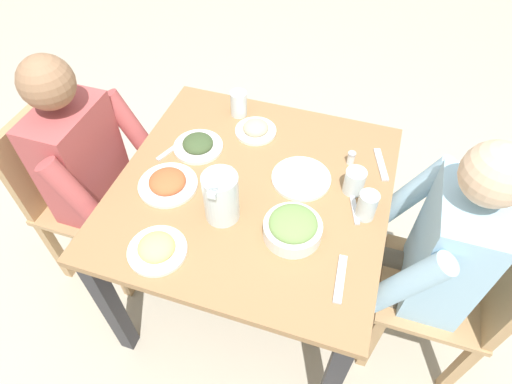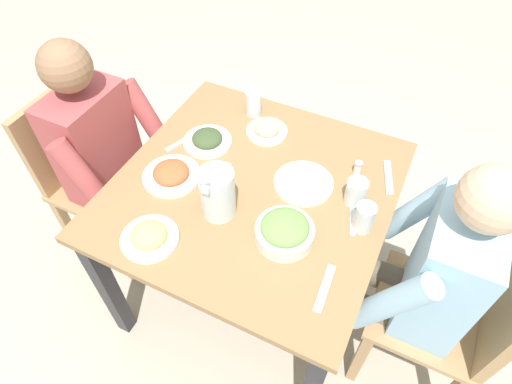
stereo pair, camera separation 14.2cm
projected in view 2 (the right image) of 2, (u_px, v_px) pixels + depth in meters
The scene contains 21 objects.
ground_plane at pixel (254, 285), 2.15m from camera, with size 8.00×8.00×0.00m, color #B7AD99.
dining_table at pixel (253, 205), 1.67m from camera, with size 0.99×0.99×0.75m.
chair_near at pixel (458, 316), 1.51m from camera, with size 0.40×0.40×0.88m.
chair_far at pixel (89, 171), 1.98m from camera, with size 0.40×0.40×0.88m.
diner_near at pixel (411, 272), 1.46m from camera, with size 0.48×0.53×1.18m.
diner_far at pixel (117, 162), 1.81m from camera, with size 0.48×0.53×1.18m.
water_pitcher at pixel (218, 193), 1.44m from camera, with size 0.16×0.12×0.19m.
salad_bowl at pixel (285, 231), 1.40m from camera, with size 0.20×0.20×0.09m.
plate_yoghurt at pixel (304, 182), 1.58m from camera, with size 0.22×0.22×0.04m.
plate_fries at pixel (149, 236), 1.41m from camera, with size 0.19×0.19×0.06m.
plate_dolmas at pixel (207, 140), 1.72m from camera, with size 0.20×0.20×0.05m.
plate_beans at pixel (267, 130), 1.76m from camera, with size 0.17×0.17×0.05m.
plate_rice_curry at pixel (171, 174), 1.60m from camera, with size 0.22×0.22×0.06m.
water_glass_near_left at pixel (254, 103), 1.82m from camera, with size 0.07×0.07×0.11m, color silver.
water_glass_far_left at pixel (364, 218), 1.42m from camera, with size 0.07×0.07×0.11m, color silver.
water_glass_far_right at pixel (356, 192), 1.50m from camera, with size 0.07×0.07×0.10m, color silver.
salt_shaker at pixel (358, 168), 1.61m from camera, with size 0.03×0.03×0.05m.
fork_near at pixel (388, 177), 1.61m from camera, with size 0.17×0.03×0.01m, color silver.
knife_near at pixel (185, 140), 1.74m from camera, with size 0.18×0.02×0.01m, color silver.
fork_far at pixel (325, 288), 1.31m from camera, with size 0.17×0.03×0.01m, color silver.
knife_far at pixel (352, 214), 1.49m from camera, with size 0.18×0.02×0.01m, color silver.
Camera 2 is at (-0.94, -0.47, 1.93)m, focal length 30.17 mm.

